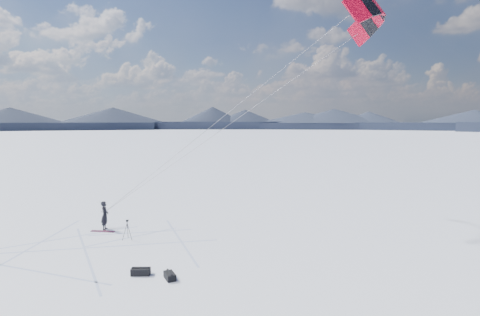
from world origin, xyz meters
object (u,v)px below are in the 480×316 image
at_px(snowkiter, 105,230).
at_px(tripod, 127,227).
at_px(gear_bag_a, 141,271).
at_px(snowboard, 103,231).
at_px(gear_bag_b, 170,276).

xyz_separation_m(snowkiter, tripod, (2.69, -1.40, 0.78)).
height_order(snowkiter, gear_bag_a, snowkiter).
relative_size(snowkiter, snowboard, 1.20).
bearing_deg(snowboard, snowkiter, 98.28).
relative_size(tripod, gear_bag_b, 1.44).
bearing_deg(snowkiter, snowboard, 175.17).
bearing_deg(gear_bag_a, gear_bag_b, -19.47).
distance_m(snowboard, tripod, 2.81).
bearing_deg(gear_bag_b, snowkiter, -170.80).
bearing_deg(tripod, snowboard, 161.50).
relative_size(tripod, gear_bag_a, 1.28).
bearing_deg(snowkiter, tripod, -141.74).
height_order(snowkiter, gear_bag_b, snowkiter).
relative_size(snowboard, tripod, 1.30).
relative_size(snowboard, gear_bag_b, 1.87).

